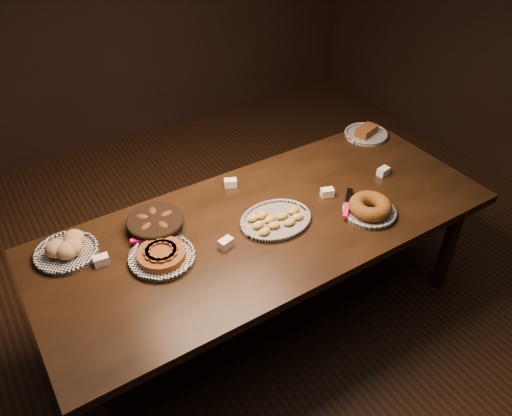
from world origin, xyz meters
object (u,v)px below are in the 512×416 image
apple_tart_plate (162,255)px  bundt_cake_plate (370,208)px  madeleine_platter (276,220)px  buffet_table (268,232)px

apple_tart_plate → bundt_cake_plate: size_ratio=0.95×
apple_tart_plate → madeleine_platter: size_ratio=0.88×
buffet_table → bundt_cake_plate: bundt_cake_plate is taller
buffet_table → apple_tart_plate: apple_tart_plate is taller
apple_tart_plate → bundt_cake_plate: bundt_cake_plate is taller
bundt_cake_plate → madeleine_platter: bearing=173.0°
buffet_table → madeleine_platter: size_ratio=6.28×
buffet_table → apple_tart_plate: bearing=176.5°
apple_tart_plate → bundt_cake_plate: bearing=5.3°
buffet_table → apple_tart_plate: (-0.58, 0.04, 0.10)m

